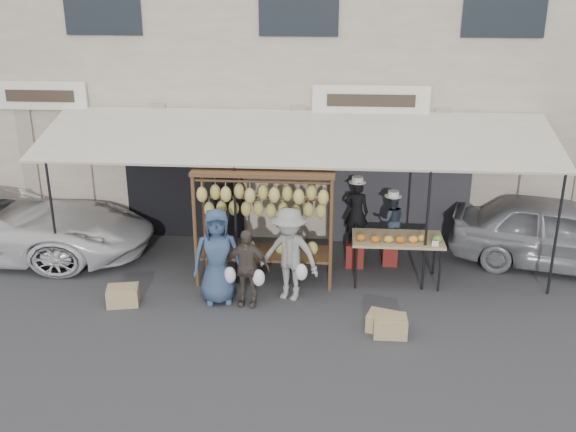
% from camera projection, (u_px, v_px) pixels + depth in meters
% --- Properties ---
extents(ground_plane, '(90.00, 90.00, 0.00)m').
position_uv_depth(ground_plane, '(284.00, 314.00, 11.16)').
color(ground_plane, '#2D2D30').
extents(shophouse, '(24.00, 6.15, 7.30)m').
position_uv_depth(shophouse, '(306.00, 58.00, 15.98)').
color(shophouse, '#BEB19E').
rests_on(shophouse, ground_plane).
extents(awning, '(10.00, 2.35, 2.92)m').
position_uv_depth(awning, '(294.00, 139.00, 12.40)').
color(awning, beige).
rests_on(awning, ground_plane).
extents(banana_rack, '(2.60, 0.90, 2.24)m').
position_uv_depth(banana_rack, '(264.00, 203.00, 11.87)').
color(banana_rack, '#492B18').
rests_on(banana_rack, ground_plane).
extents(produce_table, '(1.70, 0.90, 1.04)m').
position_uv_depth(produce_table, '(398.00, 240.00, 12.03)').
color(produce_table, tan).
rests_on(produce_table, ground_plane).
extents(vendor_left, '(0.50, 0.34, 1.31)m').
position_uv_depth(vendor_left, '(356.00, 212.00, 12.65)').
color(vendor_left, black).
rests_on(vendor_left, stool_left).
extents(vendor_right, '(0.56, 0.45, 1.09)m').
position_uv_depth(vendor_right, '(392.00, 221.00, 12.78)').
color(vendor_right, '#29313F').
rests_on(vendor_right, stool_right).
extents(customer_left, '(0.96, 0.73, 1.76)m').
position_uv_depth(customer_left, '(217.00, 256.00, 11.30)').
color(customer_left, navy).
rests_on(customer_left, ground_plane).
extents(customer_mid, '(0.87, 0.43, 1.43)m').
position_uv_depth(customer_mid, '(246.00, 268.00, 11.25)').
color(customer_mid, '#4A3E39').
rests_on(customer_mid, ground_plane).
extents(customer_right, '(1.26, 0.97, 1.73)m').
position_uv_depth(customer_right, '(289.00, 254.00, 11.42)').
color(customer_right, gray).
rests_on(customer_right, ground_plane).
extents(stool_left, '(0.41, 0.41, 0.50)m').
position_uv_depth(stool_left, '(355.00, 254.00, 12.96)').
color(stool_left, maroon).
rests_on(stool_left, ground_plane).
extents(stool_right, '(0.33, 0.33, 0.41)m').
position_uv_depth(stool_right, '(390.00, 255.00, 13.04)').
color(stool_right, maroon).
rests_on(stool_right, ground_plane).
extents(crate_near_a, '(0.54, 0.41, 0.32)m').
position_uv_depth(crate_near_a, '(390.00, 326.00, 10.44)').
color(crate_near_a, tan).
rests_on(crate_near_a, ground_plane).
extents(crate_near_b, '(0.60, 0.52, 0.30)m').
position_uv_depth(crate_near_b, '(383.00, 322.00, 10.58)').
color(crate_near_b, tan).
rests_on(crate_near_b, ground_plane).
extents(crate_far, '(0.62, 0.52, 0.33)m').
position_uv_depth(crate_far, '(123.00, 296.00, 11.44)').
color(crate_far, tan).
rests_on(crate_far, ground_plane).
extents(sedan, '(4.49, 2.70, 1.43)m').
position_uv_depth(sedan, '(559.00, 233.00, 12.79)').
color(sedan, gray).
rests_on(sedan, ground_plane).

